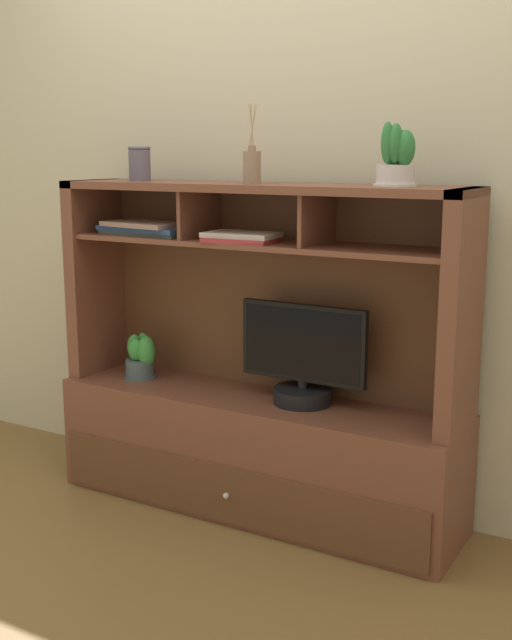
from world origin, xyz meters
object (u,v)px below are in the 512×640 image
Objects in this scene: media_console at (257,414)px; tv_monitor at (303,363)px; magazine_stack_centre at (242,237)px; magazine_stack_left at (145,228)px; potted_succulent at (396,160)px; ceramic_vase at (140,164)px; potted_orchid at (141,357)px; diffuser_bottle at (252,166)px.

media_console is 3.23× the size of tv_monitor.
magazine_stack_centre is at bearing -164.30° from tv_monitor.
magazine_stack_centre is (-0.23, -0.06, 0.47)m from tv_monitor.
magazine_stack_left is 1.07m from potted_succulent.
potted_succulent is at bearing 1.42° from tv_monitor.
potted_succulent reaches higher than magazine_stack_left.
ceramic_vase is (-1.08, -0.03, -0.02)m from potted_succulent.
ceramic_vase is (0.02, 0.01, 0.81)m from potted_orchid.
diffuser_bottle is at bearing -1.41° from potted_orchid.
magazine_stack_centre is 1.00× the size of diffuser_bottle.
diffuser_bottle is 1.33× the size of potted_succulent.
magazine_stack_centre is (-0.03, -0.06, 0.71)m from media_console.
diffuser_bottle reaches higher than magazine_stack_centre.
media_console is 0.97m from diffuser_bottle.
potted_succulent is at bearing 3.34° from magazine_stack_left.
media_console is 4.01× the size of magazine_stack_left.
diffuser_bottle is at bearing -174.64° from potted_succulent.
tv_monitor is 1.24× the size of magazine_stack_left.
potted_succulent is (1.03, 0.06, 0.28)m from magazine_stack_left.
magazine_stack_left reaches higher than tv_monitor.
potted_succulent reaches higher than ceramic_vase.
media_console is at bearing 2.43° from potted_orchid.
potted_succulent is (0.54, 0.05, 0.03)m from diffuser_bottle.
tv_monitor reaches higher than potted_orchid.
media_console is 0.58m from potted_orchid.
magazine_stack_left is at bearing 178.48° from magazine_stack_centre.
diffuser_bottle is (0.50, 0.01, 0.25)m from magazine_stack_left.
potted_orchid is 0.76m from magazine_stack_centre.
tv_monitor is 0.76m from potted_orchid.
media_console is 0.71m from magazine_stack_centre.
potted_succulent reaches higher than potted_orchid.
potted_orchid is (-0.56, -0.02, 0.17)m from media_console.
diffuser_bottle is 0.54m from potted_succulent.
ceramic_vase is at bearing -178.40° from potted_succulent.
diffuser_bottle is at bearing -2.19° from ceramic_vase.
diffuser_bottle is at bearing 35.93° from magazine_stack_centre.
ceramic_vase is (-0.54, 0.02, 0.01)m from diffuser_bottle.
diffuser_bottle is at bearing 1.13° from magazine_stack_left.
media_console is at bearing 62.80° from magazine_stack_centre.
magazine_stack_centre reaches higher than tv_monitor.
tv_monitor is 2.72× the size of potted_orchid.
potted_succulent reaches higher than media_console.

